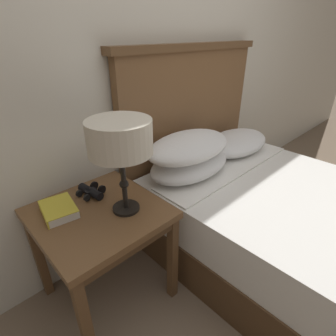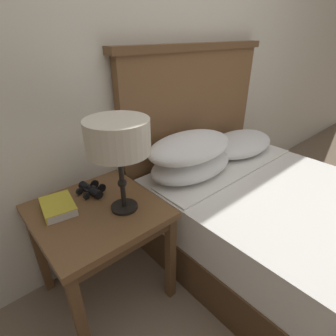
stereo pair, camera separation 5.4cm
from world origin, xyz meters
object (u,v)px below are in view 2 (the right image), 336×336
object	(u,v)px
bed	(301,234)
binoculars_pair	(91,190)
nightstand	(99,222)
table_lamp	(118,139)
book_on_nightstand	(58,207)

from	to	relation	value
bed	binoculars_pair	distance (m)	1.22
nightstand	binoculars_pair	bearing A→B (deg)	72.70
table_lamp	bed	bearing A→B (deg)	-34.51
bed	table_lamp	xyz separation A→B (m)	(-0.82, 0.56, 0.63)
nightstand	table_lamp	distance (m)	0.46
book_on_nightstand	bed	bearing A→B (deg)	-35.34
nightstand	table_lamp	size ratio (longest dim) A/B	1.31
book_on_nightstand	binoculars_pair	bearing A→B (deg)	9.91
table_lamp	binoculars_pair	distance (m)	0.41
nightstand	book_on_nightstand	xyz separation A→B (m)	(-0.14, 0.11, 0.10)
nightstand	binoculars_pair	world-z (taller)	binoculars_pair
binoculars_pair	book_on_nightstand	bearing A→B (deg)	-170.09
nightstand	binoculars_pair	xyz separation A→B (m)	(0.05, 0.15, 0.10)
bed	book_on_nightstand	xyz separation A→B (m)	(-1.07, 0.76, 0.29)
book_on_nightstand	binoculars_pair	xyz separation A→B (m)	(0.19, 0.03, 0.00)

